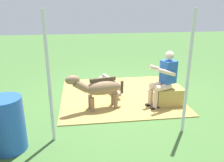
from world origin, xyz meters
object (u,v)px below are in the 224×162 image
object	(u,v)px
pony_standing	(99,88)
soda_bottle	(184,94)
tent_pole_left	(188,75)
tent_pole_right	(49,80)
hay_bale	(168,96)
pony_lying	(107,84)
person_seated	(164,77)
water_barrel	(7,124)

from	to	relation	value
pony_standing	soda_bottle	bearing A→B (deg)	-172.52
tent_pole_left	tent_pole_right	bearing A→B (deg)	-0.77
hay_bale	pony_lying	size ratio (longest dim) A/B	0.48
pony_lying	pony_standing	bearing A→B (deg)	74.58
tent_pole_right	person_seated	bearing A→B (deg)	-154.60
person_seated	pony_standing	world-z (taller)	person_seated
tent_pole_right	water_barrel	bearing A→B (deg)	14.71
pony_standing	tent_pole_left	bearing A→B (deg)	142.12
hay_bale	person_seated	distance (m)	0.53
pony_lying	tent_pole_right	xyz separation A→B (m)	(1.25, 2.32, 0.96)
pony_lying	tent_pole_left	bearing A→B (deg)	116.73
hay_bale	water_barrel	distance (m)	3.59
tent_pole_left	person_seated	bearing A→B (deg)	-90.31
pony_standing	pony_lying	world-z (taller)	pony_standing
person_seated	pony_lying	world-z (taller)	person_seated
pony_lying	water_barrel	bearing A→B (deg)	51.99
person_seated	soda_bottle	size ratio (longest dim) A/B	4.78
hay_bale	pony_standing	distance (m)	1.70
pony_standing	soda_bottle	size ratio (longest dim) A/B	4.84
tent_pole_left	pony_lying	bearing A→B (deg)	-63.27
person_seated	tent_pole_left	bearing A→B (deg)	89.69
water_barrel	pony_standing	bearing A→B (deg)	-140.88
pony_lying	person_seated	bearing A→B (deg)	135.72
soda_bottle	tent_pole_right	size ratio (longest dim) A/B	0.12
hay_bale	soda_bottle	distance (m)	0.57
hay_bale	tent_pole_left	distance (m)	1.55
pony_lying	tent_pole_left	xyz separation A→B (m)	(-1.18, 2.35, 0.96)
hay_bale	water_barrel	size ratio (longest dim) A/B	0.69
soda_bottle	person_seated	bearing A→B (deg)	22.02
person_seated	soda_bottle	bearing A→B (deg)	-157.98
pony_standing	tent_pole_left	xyz separation A→B (m)	(-1.51, 1.17, 0.62)
soda_bottle	water_barrel	distance (m)	4.16
hay_bale	tent_pole_right	size ratio (longest dim) A/B	0.28
person_seated	tent_pole_left	size ratio (longest dim) A/B	0.57
person_seated	tent_pole_right	world-z (taller)	tent_pole_right
pony_lying	soda_bottle	size ratio (longest dim) A/B	4.89
hay_bale	soda_bottle	world-z (taller)	hay_bale
person_seated	tent_pole_right	bearing A→B (deg)	25.40
hay_bale	tent_pole_left	xyz separation A→B (m)	(0.16, 1.23, 0.93)
soda_bottle	hay_bale	bearing A→B (deg)	24.56
person_seated	tent_pole_left	world-z (taller)	tent_pole_left
pony_lying	tent_pole_left	world-z (taller)	tent_pole_left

